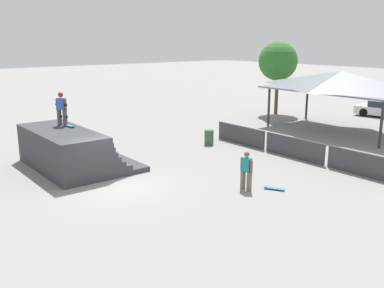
# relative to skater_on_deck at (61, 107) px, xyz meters

# --- Properties ---
(ground_plane) EXTENTS (160.00, 160.00, 0.00)m
(ground_plane) POSITION_rel_skater_on_deck_xyz_m (4.60, 0.20, -2.76)
(ground_plane) COLOR gray
(quarter_pipe_ramp) EXTENTS (5.60, 4.09, 1.84)m
(quarter_pipe_ramp) POSITION_rel_skater_on_deck_xyz_m (1.02, -0.18, -1.94)
(quarter_pipe_ramp) COLOR #38383D
(quarter_pipe_ramp) RESTS_ON ground
(skater_on_deck) EXTENTS (0.68, 0.45, 1.61)m
(skater_on_deck) POSITION_rel_skater_on_deck_xyz_m (0.00, 0.00, 0.00)
(skater_on_deck) COLOR #4C4C51
(skater_on_deck) RESTS_ON quarter_pipe_ramp
(skateboard_on_deck) EXTENTS (0.84, 0.33, 0.09)m
(skateboard_on_deck) POSITION_rel_skater_on_deck_xyz_m (0.50, 0.12, -0.87)
(skateboard_on_deck) COLOR blue
(skateboard_on_deck) RESTS_ON quarter_pipe_ramp
(bystander_walking) EXTENTS (0.63, 0.22, 1.58)m
(bystander_walking) POSITION_rel_skater_on_deck_xyz_m (8.27, 4.13, -1.89)
(bystander_walking) COLOR #6B6051
(bystander_walking) RESTS_ON ground
(skateboard_on_ground) EXTENTS (0.81, 0.56, 0.09)m
(skateboard_on_ground) POSITION_rel_skater_on_deck_xyz_m (8.98, 5.00, -2.70)
(skateboard_on_ground) COLOR blue
(skateboard_on_ground) RESTS_ON ground
(barrier_fence) EXTENTS (11.26, 0.12, 1.05)m
(barrier_fence) POSITION_rel_skater_on_deck_xyz_m (6.42, 9.44, -2.24)
(barrier_fence) COLOR #3D3D42
(barrier_fence) RESTS_ON ground
(pavilion_shelter) EXTENTS (9.55, 4.99, 3.93)m
(pavilion_shelter) POSITION_rel_skater_on_deck_xyz_m (4.05, 16.84, 0.51)
(pavilion_shelter) COLOR #2D2D33
(pavilion_shelter) RESTS_ON ground
(tree_beside_pavilion) EXTENTS (3.06, 3.06, 5.74)m
(tree_beside_pavilion) POSITION_rel_skater_on_deck_xyz_m (-2.99, 18.97, 1.42)
(tree_beside_pavilion) COLOR brown
(tree_beside_pavilion) RESTS_ON ground
(trash_bin) EXTENTS (0.52, 0.52, 0.85)m
(trash_bin) POSITION_rel_skater_on_deck_xyz_m (1.60, 7.90, -2.34)
(trash_bin) COLOR #385B3D
(trash_bin) RESTS_ON ground
(parked_car_white) EXTENTS (4.34, 2.29, 1.27)m
(parked_car_white) POSITION_rel_skater_on_deck_xyz_m (3.21, 24.39, -2.16)
(parked_car_white) COLOR silver
(parked_car_white) RESTS_ON ground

